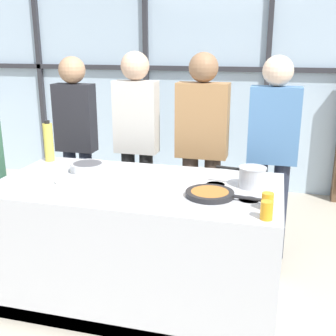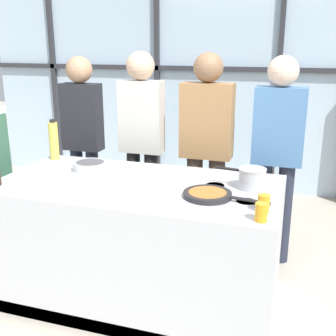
% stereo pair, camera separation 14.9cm
% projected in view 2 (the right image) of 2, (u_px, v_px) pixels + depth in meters
% --- Properties ---
extents(ground_plane, '(18.00, 18.00, 0.00)m').
position_uv_depth(ground_plane, '(139.00, 294.00, 3.22)').
color(ground_plane, '#BCB29E').
extents(back_window_wall, '(6.40, 0.10, 2.80)m').
position_uv_depth(back_window_wall, '(216.00, 80.00, 5.29)').
color(back_window_wall, silver).
rests_on(back_window_wall, ground_plane).
extents(demo_island, '(2.00, 1.02, 0.90)m').
position_uv_depth(demo_island, '(138.00, 241.00, 3.09)').
color(demo_island, silver).
rests_on(demo_island, ground_plane).
extents(spectator_far_left, '(0.37, 0.24, 1.73)m').
position_uv_depth(spectator_far_left, '(83.00, 133.00, 3.99)').
color(spectator_far_left, '#232838').
rests_on(spectator_far_left, ground_plane).
extents(spectator_center_left, '(0.39, 0.25, 1.78)m').
position_uv_depth(spectator_center_left, '(142.00, 135.00, 3.81)').
color(spectator_center_left, black).
rests_on(spectator_center_left, ground_plane).
extents(spectator_center_right, '(0.44, 0.25, 1.78)m').
position_uv_depth(spectator_center_right, '(206.00, 143.00, 3.64)').
color(spectator_center_right, '#47382D').
rests_on(spectator_center_right, ground_plane).
extents(spectator_far_right, '(0.41, 0.25, 1.76)m').
position_uv_depth(spectator_far_right, '(277.00, 147.00, 3.47)').
color(spectator_far_right, '#232838').
rests_on(spectator_far_right, ground_plane).
extents(frying_pan, '(0.56, 0.31, 0.04)m').
position_uv_depth(frying_pan, '(209.00, 194.00, 2.69)').
color(frying_pan, '#232326').
rests_on(frying_pan, demo_island).
extents(saucepan, '(0.35, 0.19, 0.14)m').
position_uv_depth(saucepan, '(252.00, 178.00, 2.83)').
color(saucepan, silver).
rests_on(saucepan, demo_island).
extents(white_plate, '(0.25, 0.25, 0.01)m').
position_uv_depth(white_plate, '(73.00, 179.00, 3.04)').
color(white_plate, white).
rests_on(white_plate, demo_island).
extents(mixing_bowl, '(0.27, 0.27, 0.07)m').
position_uv_depth(mixing_bowl, '(90.00, 166.00, 3.25)').
color(mixing_bowl, silver).
rests_on(mixing_bowl, demo_island).
extents(oil_bottle, '(0.08, 0.08, 0.34)m').
position_uv_depth(oil_bottle, '(54.00, 141.00, 3.53)').
color(oil_bottle, '#E0CC4C').
rests_on(oil_bottle, demo_island).
extents(juice_glass_near, '(0.07, 0.07, 0.11)m').
position_uv_depth(juice_glass_near, '(261.00, 212.00, 2.31)').
color(juice_glass_near, orange).
rests_on(juice_glass_near, demo_island).
extents(juice_glass_far, '(0.07, 0.07, 0.11)m').
position_uv_depth(juice_glass_far, '(264.00, 203.00, 2.44)').
color(juice_glass_far, orange).
rests_on(juice_glass_far, demo_island).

